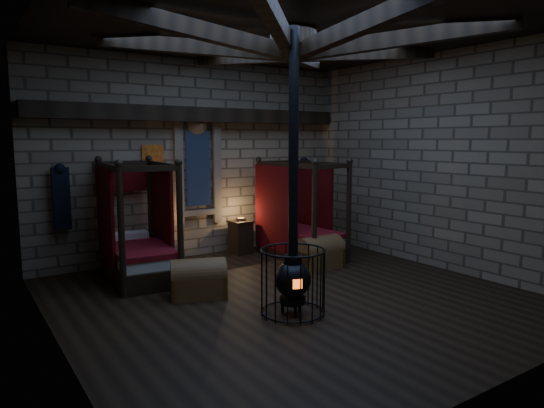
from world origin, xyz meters
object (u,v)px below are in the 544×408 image
trunk_left (198,280)px  stove (293,274)px  trunk_right (319,254)px  bed_right (299,233)px  bed_left (138,250)px

trunk_left → stove: 1.71m
trunk_right → trunk_left: bearing=-176.1°
bed_right → trunk_left: (-3.00, -1.28, -0.22)m
trunk_right → stove: 2.64m
bed_left → trunk_right: size_ratio=2.32×
bed_left → trunk_right: 3.47m
bed_left → bed_right: bearing=-0.3°
trunk_right → bed_right: bearing=73.9°
bed_right → trunk_right: size_ratio=2.25×
bed_right → trunk_left: bearing=-159.7°
bed_right → trunk_right: (-0.25, -1.00, -0.22)m
bed_right → trunk_left: 3.27m
bed_right → bed_left: bearing=171.5°
bed_left → stove: (1.25, -3.09, 0.08)m
bed_right → trunk_left: bed_right is taller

